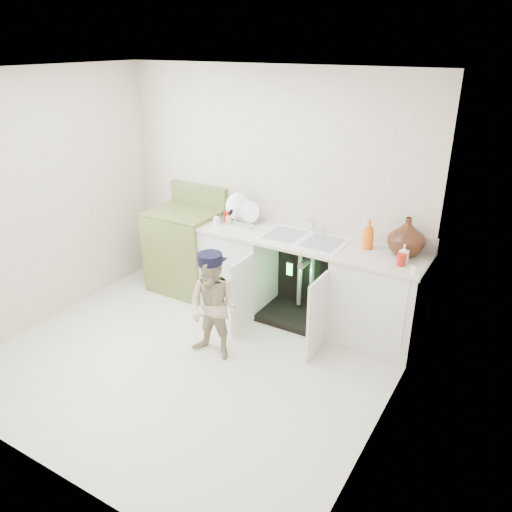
% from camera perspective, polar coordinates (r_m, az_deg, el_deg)
% --- Properties ---
extents(ground, '(3.50, 3.50, 0.00)m').
position_cam_1_polar(ground, '(4.73, -7.67, -11.71)').
color(ground, silver).
rests_on(ground, ground).
extents(room_shell, '(6.00, 5.50, 1.26)m').
position_cam_1_polar(room_shell, '(4.14, -8.59, 2.57)').
color(room_shell, '#BEB3A2').
rests_on(room_shell, ground).
extents(counter_run, '(2.44, 1.02, 1.25)m').
position_cam_1_polar(counter_run, '(5.11, 5.68, -2.50)').
color(counter_run, white).
rests_on(counter_run, ground).
extents(avocado_stove, '(0.76, 0.65, 1.19)m').
position_cam_1_polar(avocado_stove, '(5.81, -7.97, 0.81)').
color(avocado_stove, olive).
rests_on(avocado_stove, ground).
extents(repair_worker, '(0.71, 0.87, 1.02)m').
position_cam_1_polar(repair_worker, '(4.51, -4.93, -5.80)').
color(repair_worker, beige).
rests_on(repair_worker, ground).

